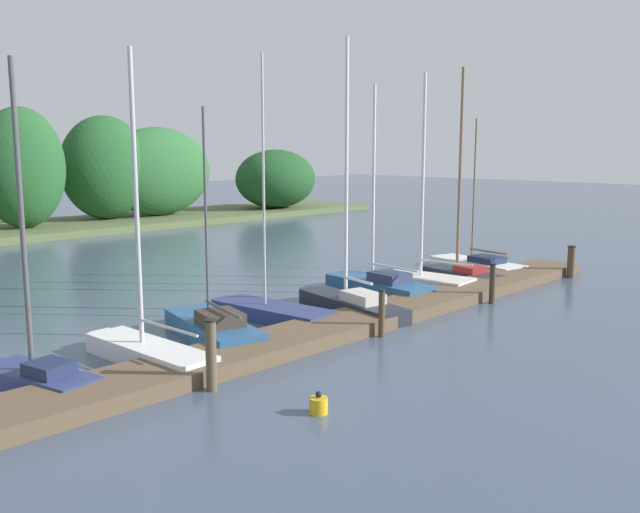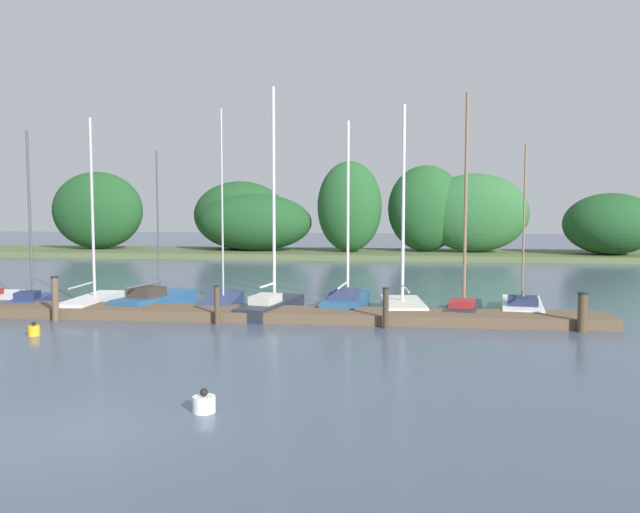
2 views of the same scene
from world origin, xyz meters
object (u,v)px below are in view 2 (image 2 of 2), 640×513
(sailboat_1, at_px, (32,297))
(sailboat_8, at_px, (463,302))
(channel_buoy_1, at_px, (34,330))
(sailboat_3, at_px, (156,299))
(sailboat_6, at_px, (347,299))
(mooring_piling_4, at_px, (582,312))
(sailboat_9, at_px, (522,305))
(mooring_piling_2, at_px, (217,305))
(sailboat_2, at_px, (94,299))
(sailboat_4, at_px, (223,299))
(sailboat_5, at_px, (272,302))
(sailboat_7, at_px, (403,302))
(mooring_piling_1, at_px, (55,298))
(channel_buoy_0, at_px, (204,404))
(mooring_piling_3, at_px, (386,308))

(sailboat_1, relative_size, sailboat_8, 0.86)
(sailboat_1, height_order, channel_buoy_1, sailboat_1)
(sailboat_3, distance_m, sailboat_6, 7.22)
(mooring_piling_4, bearing_deg, sailboat_1, 172.28)
(sailboat_1, height_order, sailboat_9, sailboat_1)
(sailboat_1, height_order, sailboat_6, sailboat_6)
(mooring_piling_2, height_order, channel_buoy_1, mooring_piling_2)
(sailboat_2, distance_m, sailboat_3, 2.32)
(sailboat_4, bearing_deg, sailboat_5, -126.42)
(sailboat_3, bearing_deg, sailboat_7, -76.03)
(sailboat_3, bearing_deg, sailboat_4, -63.21)
(sailboat_1, relative_size, mooring_piling_1, 4.45)
(sailboat_3, bearing_deg, mooring_piling_2, -119.29)
(mooring_piling_2, distance_m, channel_buoy_0, 9.03)
(sailboat_1, distance_m, sailboat_5, 9.40)
(mooring_piling_2, xyz_separation_m, mooring_piling_3, (5.48, -0.08, 0.01))
(sailboat_1, distance_m, sailboat_3, 4.81)
(sailboat_3, bearing_deg, mooring_piling_4, -87.47)
(sailboat_5, height_order, channel_buoy_0, sailboat_5)
(sailboat_4, bearing_deg, mooring_piling_2, -174.16)
(channel_buoy_1, bearing_deg, sailboat_9, 21.34)
(sailboat_3, xyz_separation_m, sailboat_8, (11.41, -0.22, 0.10))
(mooring_piling_1, xyz_separation_m, channel_buoy_1, (0.66, -2.42, -0.59))
(sailboat_4, xyz_separation_m, sailboat_7, (6.83, -0.59, 0.11))
(sailboat_9, relative_size, mooring_piling_1, 4.03)
(mooring_piling_3, bearing_deg, sailboat_6, 112.80)
(sailboat_1, height_order, channel_buoy_0, sailboat_1)
(sailboat_2, height_order, sailboat_6, sailboat_2)
(sailboat_6, xyz_separation_m, sailboat_9, (6.35, 0.04, -0.11))
(sailboat_3, xyz_separation_m, mooring_piling_4, (14.67, -3.06, 0.29))
(sailboat_3, bearing_deg, sailboat_2, 116.30)
(sailboat_9, distance_m, mooring_piling_4, 3.68)
(sailboat_3, relative_size, sailboat_7, 0.80)
(sailboat_9, height_order, mooring_piling_2, sailboat_9)
(mooring_piling_2, bearing_deg, sailboat_5, 59.54)
(sailboat_1, distance_m, mooring_piling_2, 8.44)
(sailboat_3, bearing_deg, mooring_piling_3, -95.60)
(channel_buoy_1, bearing_deg, mooring_piling_2, 26.62)
(sailboat_5, height_order, mooring_piling_3, sailboat_5)
(sailboat_9, relative_size, mooring_piling_3, 4.67)
(sailboat_1, distance_m, channel_buoy_0, 15.30)
(sailboat_2, relative_size, channel_buoy_1, 16.59)
(sailboat_7, relative_size, mooring_piling_3, 5.75)
(sailboat_4, relative_size, sailboat_5, 0.93)
(sailboat_3, relative_size, mooring_piling_1, 3.96)
(sailboat_1, xyz_separation_m, sailboat_7, (14.05, 0.36, -0.02))
(sailboat_8, relative_size, sailboat_9, 1.29)
(sailboat_3, height_order, sailboat_7, sailboat_7)
(channel_buoy_0, bearing_deg, mooring_piling_1, 131.75)
(sailboat_2, distance_m, sailboat_5, 6.88)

